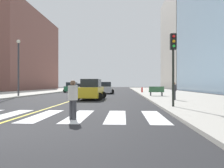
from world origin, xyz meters
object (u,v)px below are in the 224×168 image
car_yellow_third (91,90)px  pedestrian_waiting_east (174,90)px  park_bench (156,91)px  traffic_light_near_corner (173,55)px  fire_hydrant (142,90)px  car_red_second (81,88)px  car_green_nearest (72,88)px  car_blue_fourth (102,86)px  car_silver_fifth (106,88)px  street_lamp (18,62)px  pedestrian_crossing (73,98)px

car_yellow_third → pedestrian_waiting_east: (7.81, -2.16, 0.05)m
car_yellow_third → park_bench: size_ratio=2.58×
traffic_light_near_corner → pedestrian_waiting_east: size_ratio=2.90×
fire_hydrant → car_red_second: bearing=140.9°
park_bench → traffic_light_near_corner: bearing=175.4°
car_green_nearest → car_blue_fourth: (3.22, 23.96, -0.02)m
car_green_nearest → car_silver_fifth: size_ratio=0.99×
car_green_nearest → car_yellow_third: bearing=-68.8°
car_silver_fifth → car_green_nearest: bearing=-38.5°
fire_hydrant → traffic_light_near_corner: bearing=-90.2°
car_red_second → car_silver_fifth: 14.06m
park_bench → street_lamp: (-16.71, -0.90, 3.52)m
car_red_second → car_blue_fourth: size_ratio=0.92×
car_red_second → pedestrian_waiting_east: pedestrian_waiting_east is taller
car_green_nearest → park_bench: size_ratio=2.39×
car_silver_fifth → fire_hydrant: 6.36m
fire_hydrant → car_silver_fifth: bearing=-163.6°
car_red_second → fire_hydrant: 16.65m
car_yellow_third → pedestrian_waiting_east: size_ratio=2.97×
car_green_nearest → fire_hydrant: car_green_nearest is taller
pedestrian_crossing → street_lamp: 18.67m
car_red_second → park_bench: car_red_second is taller
car_green_nearest → street_lamp: 15.28m
car_blue_fourth → park_bench: (10.73, -37.72, -0.19)m
car_green_nearest → street_lamp: (-2.76, -14.66, 3.31)m
car_yellow_third → car_blue_fourth: size_ratio=1.10×
car_blue_fourth → fire_hydrant: bearing=-70.6°
car_green_nearest → car_red_second: (0.25, 7.15, -0.09)m
car_green_nearest → car_blue_fourth: size_ratio=1.02×
park_bench → pedestrian_crossing: 17.08m
street_lamp → car_green_nearest: bearing=79.3°
car_green_nearest → car_red_second: 7.15m
car_green_nearest → car_silver_fifth: car_silver_fifth is taller
pedestrian_crossing → fire_hydrant: 26.90m
car_green_nearest → car_red_second: size_ratio=1.11×
car_blue_fourth → traffic_light_near_corner: 50.55m
car_green_nearest → car_yellow_third: car_yellow_third is taller
car_silver_fifth → traffic_light_near_corner: traffic_light_near_corner is taller
pedestrian_crossing → car_blue_fourth: bearing=-48.7°
car_blue_fourth → pedestrian_crossing: bearing=-85.8°
pedestrian_crossing → pedestrian_waiting_east: (6.68, 9.52, 0.07)m
car_red_second → car_blue_fourth: (2.97, 16.81, 0.08)m
street_lamp → fire_hydrant: bearing=35.4°
park_bench → pedestrian_waiting_east: size_ratio=1.15×
traffic_light_near_corner → street_lamp: size_ratio=0.67×
pedestrian_waiting_east → fire_hydrant: 16.89m
car_blue_fourth → pedestrian_crossing: size_ratio=2.45×
traffic_light_near_corner → fire_hydrant: bearing=-90.2°
car_silver_fifth → park_bench: (6.87, -8.63, -0.21)m
park_bench → pedestrian_waiting_east: (0.54, -6.41, 0.33)m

